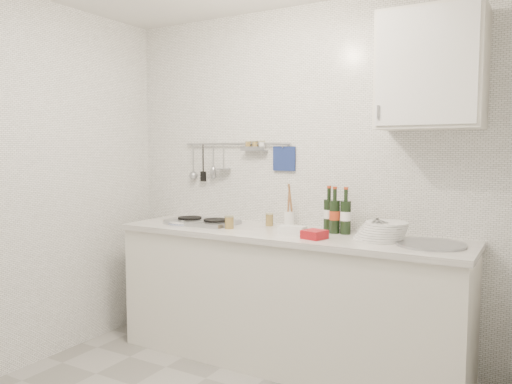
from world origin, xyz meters
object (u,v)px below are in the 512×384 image
(wine_bottles, at_px, (336,210))
(utensil_crock, at_px, (289,217))
(plate_stack_hob, at_px, (185,222))
(plate_stack_sink, at_px, (382,231))
(wall_cabinet, at_px, (431,70))

(wine_bottles, distance_m, utensil_crock, 0.38)
(plate_stack_hob, height_order, plate_stack_sink, plate_stack_sink)
(utensil_crock, bearing_deg, wine_bottles, -5.47)
(plate_stack_sink, relative_size, wine_bottles, 1.07)
(wall_cabinet, relative_size, wine_bottles, 2.26)
(wall_cabinet, xyz_separation_m, wine_bottles, (-0.59, 0.01, -0.87))
(plate_stack_sink, bearing_deg, wall_cabinet, 19.75)
(plate_stack_hob, bearing_deg, plate_stack_sink, 3.30)
(wall_cabinet, bearing_deg, plate_stack_hob, -174.23)
(wall_cabinet, relative_size, utensil_crock, 2.21)
(plate_stack_hob, relative_size, utensil_crock, 0.82)
(utensil_crock, bearing_deg, plate_stack_hob, -164.04)
(plate_stack_sink, xyz_separation_m, utensil_crock, (-0.71, 0.13, 0.02))
(wall_cabinet, distance_m, wine_bottles, 1.05)
(plate_stack_sink, height_order, utensil_crock, utensil_crock)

